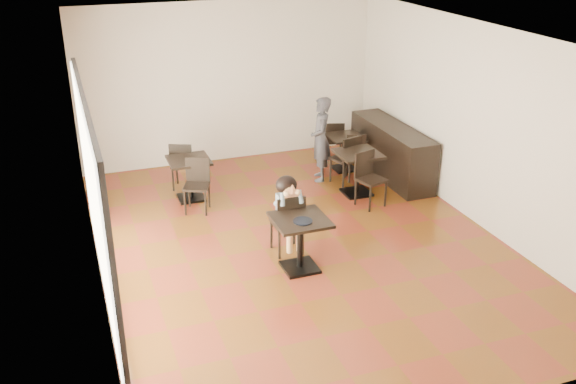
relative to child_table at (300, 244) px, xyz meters
name	(u,v)px	position (x,y,z in m)	size (l,w,h in m)	color
floor	(300,243)	(0.28, 0.72, -0.40)	(6.00, 8.00, 0.01)	maroon
ceiling	(302,34)	(0.28, 0.72, 2.80)	(6.00, 8.00, 0.01)	silver
wall_back	(229,83)	(0.28, 4.72, 1.20)	(6.00, 0.01, 3.20)	beige
wall_front	(457,283)	(0.28, -3.28, 1.20)	(6.00, 0.01, 3.20)	beige
wall_left	(87,172)	(-2.72, 0.72, 1.20)	(0.01, 8.00, 3.20)	beige
wall_right	(475,124)	(3.28, 0.72, 1.20)	(0.01, 8.00, 3.20)	beige
storefront_window	(94,200)	(-2.69, 0.22, 1.00)	(0.04, 4.50, 2.60)	white
child_table	(300,244)	(0.00, 0.00, 0.00)	(0.76, 0.76, 0.80)	black
child_chair	(287,223)	(0.00, 0.55, 0.08)	(0.43, 0.43, 0.96)	black
child	(287,215)	(0.00, 0.55, 0.21)	(0.43, 0.61, 1.21)	gray
plate	(303,221)	(0.00, -0.10, 0.41)	(0.27, 0.27, 0.02)	black
pizza_slice	(291,192)	(0.00, 0.36, 0.65)	(0.28, 0.22, 0.06)	#DCC379
adult_patron	(321,139)	(1.57, 3.03, 0.40)	(0.59, 0.39, 1.61)	#3C3C42
cafe_table_mid	(357,173)	(1.93, 2.16, 0.00)	(0.75, 0.75, 0.80)	black
cafe_table_left	(190,179)	(-0.96, 2.96, -0.02)	(0.72, 0.72, 0.76)	black
cafe_table_back	(345,153)	(2.22, 3.33, -0.05)	(0.67, 0.67, 0.70)	black
chair_mid_a	(345,159)	(1.93, 2.71, 0.08)	(0.43, 0.43, 0.96)	black
chair_mid_b	(371,180)	(1.93, 1.61, 0.08)	(0.43, 0.43, 0.96)	black
chair_left_a	(183,165)	(-0.96, 3.51, 0.05)	(0.41, 0.41, 0.91)	black
chair_left_b	(197,187)	(-0.96, 2.41, 0.05)	(0.41, 0.41, 0.91)	black
chair_back_a	(334,141)	(2.22, 3.88, 0.02)	(0.38, 0.38, 0.85)	black
chair_back_b	(357,159)	(2.22, 2.78, 0.02)	(0.38, 0.38, 0.85)	black
service_counter	(392,151)	(2.93, 2.72, 0.10)	(0.60, 2.40, 1.00)	black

